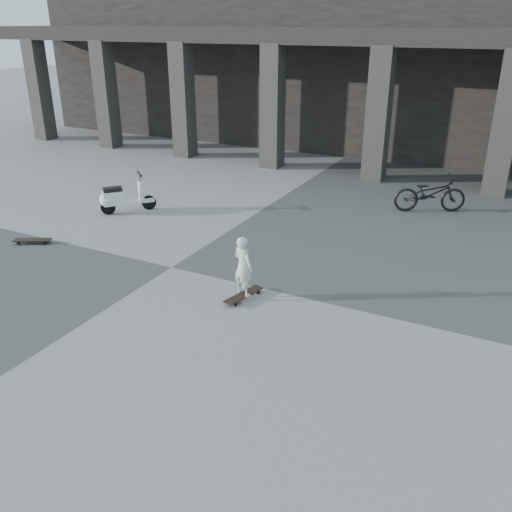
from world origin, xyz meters
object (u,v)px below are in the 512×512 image
at_px(child, 243,266).
at_px(scooter, 118,198).
at_px(bicycle, 430,193).
at_px(longboard, 243,295).
at_px(skateboard_spare, 33,240).

bearing_deg(child, scooter, -10.82).
bearing_deg(bicycle, longboard, 136.53).
bearing_deg(child, skateboard_spare, 15.32).
relative_size(longboard, scooter, 0.76).
xyz_separation_m(skateboard_spare, scooter, (0.34, 2.57, 0.33)).
xyz_separation_m(longboard, bicycle, (2.01, 6.57, 0.42)).
height_order(scooter, bicycle, scooter).
bearing_deg(scooter, child, -77.49).
bearing_deg(bicycle, child, 136.53).
height_order(longboard, child, child).
height_order(skateboard_spare, bicycle, bicycle).
bearing_deg(skateboard_spare, child, -30.13).
relative_size(longboard, child, 0.81).
distance_m(scooter, bicycle, 8.15).
distance_m(longboard, child, 0.58).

